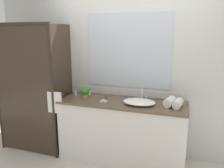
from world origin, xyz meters
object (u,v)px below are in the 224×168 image
at_px(faucet, 142,97).
at_px(potted_plant, 85,92).
at_px(amenity_bottle_lotion, 76,93).
at_px(amenity_bottle_conditioner, 89,92).
at_px(rolled_towel_near_edge, 178,103).
at_px(sink_basin, 139,102).
at_px(rolled_towel_middle, 170,102).
at_px(amenity_bottle_shampoo, 106,96).
at_px(soap_dish, 104,101).

relative_size(faucet, potted_plant, 1.12).
relative_size(amenity_bottle_lotion, amenity_bottle_conditioner, 1.01).
distance_m(faucet, rolled_towel_near_edge, 0.53).
relative_size(sink_basin, rolled_towel_middle, 2.05).
xyz_separation_m(potted_plant, rolled_towel_near_edge, (1.34, -0.02, -0.03)).
xyz_separation_m(potted_plant, amenity_bottle_shampoo, (0.31, 0.06, -0.05)).
bearing_deg(amenity_bottle_shampoo, amenity_bottle_lotion, -177.32).
distance_m(rolled_towel_near_edge, rolled_towel_middle, 0.11).
height_order(soap_dish, rolled_towel_near_edge, rolled_towel_near_edge).
bearing_deg(amenity_bottle_shampoo, sink_basin, -12.90).
xyz_separation_m(potted_plant, soap_dish, (0.34, -0.10, -0.07)).
height_order(sink_basin, amenity_bottle_conditioner, amenity_bottle_conditioner).
distance_m(potted_plant, amenity_bottle_conditioner, 0.16).
xyz_separation_m(sink_basin, rolled_towel_near_edge, (0.51, 0.03, 0.02)).
height_order(sink_basin, potted_plant, potted_plant).
height_order(potted_plant, soap_dish, potted_plant).
relative_size(potted_plant, amenity_bottle_shampoo, 1.94).
bearing_deg(amenity_bottle_lotion, amenity_bottle_conditioner, 31.80).
height_order(faucet, amenity_bottle_conditioner, faucet).
distance_m(amenity_bottle_lotion, rolled_towel_near_edge, 1.53).
bearing_deg(soap_dish, faucet, 25.47).
xyz_separation_m(amenity_bottle_conditioner, rolled_towel_near_edge, (1.34, -0.18, 0.01)).
distance_m(sink_basin, amenity_bottle_shampoo, 0.53).
distance_m(amenity_bottle_lotion, amenity_bottle_shampoo, 0.49).
xyz_separation_m(amenity_bottle_shampoo, rolled_towel_near_edge, (1.03, -0.09, 0.01)).
distance_m(potted_plant, soap_dish, 0.36).
bearing_deg(faucet, amenity_bottle_lotion, -174.53).
bearing_deg(amenity_bottle_shampoo, rolled_towel_near_edge, -4.82).
bearing_deg(rolled_towel_middle, amenity_bottle_conditioner, 173.02).
relative_size(faucet, amenity_bottle_conditioner, 1.81).
height_order(amenity_bottle_lotion, amenity_bottle_shampoo, amenity_bottle_lotion).
bearing_deg(faucet, amenity_bottle_conditioner, 178.83).
height_order(amenity_bottle_shampoo, rolled_towel_near_edge, rolled_towel_near_edge).
bearing_deg(rolled_towel_middle, potted_plant, -179.83).
xyz_separation_m(faucet, soap_dish, (-0.50, -0.24, -0.04)).
bearing_deg(amenity_bottle_lotion, rolled_towel_near_edge, -2.40).
height_order(amenity_bottle_lotion, rolled_towel_middle, rolled_towel_middle).
bearing_deg(soap_dish, amenity_bottle_lotion, 164.74).
xyz_separation_m(faucet, rolled_towel_near_edge, (0.51, -0.16, -0.00)).
bearing_deg(soap_dish, sink_basin, 5.08).
relative_size(potted_plant, rolled_towel_middle, 0.72).
xyz_separation_m(amenity_bottle_lotion, rolled_towel_middle, (1.41, -0.04, 0.01)).
relative_size(amenity_bottle_conditioner, rolled_towel_near_edge, 0.41).
bearing_deg(soap_dish, amenity_bottle_conditioner, 142.45).
bearing_deg(amenity_bottle_shampoo, potted_plant, -168.62).
bearing_deg(potted_plant, rolled_towel_near_edge, -1.01).
relative_size(soap_dish, rolled_towel_middle, 0.46).
bearing_deg(amenity_bottle_shampoo, faucet, 8.09).
relative_size(amenity_bottle_lotion, rolled_towel_near_edge, 0.41).
height_order(potted_plant, amenity_bottle_lotion, potted_plant).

